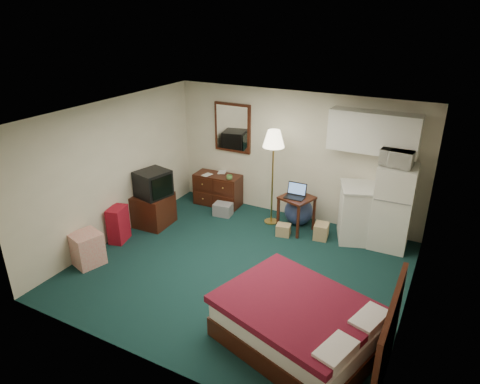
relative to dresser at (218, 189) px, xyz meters
The scene contains 25 objects.
floor 2.56m from the dresser, 51.35° to the right, with size 5.00×4.50×0.01m, color #10282A.
ceiling 3.33m from the dresser, 51.35° to the right, with size 5.00×4.50×0.01m, color beige.
walls 2.70m from the dresser, 51.35° to the right, with size 5.01×4.51×2.50m.
mirror 1.36m from the dresser, 45.82° to the left, with size 0.80×0.06×1.00m, color white, non-canonical shape.
upper_cabinets 3.44m from the dresser, ahead, with size 1.50×0.35×0.70m, color white, non-canonical shape.
headboard 5.10m from the dresser, 37.52° to the right, with size 0.06×1.56×1.00m, color #3A170E, non-canonical shape.
dresser is the anchor object (origin of this frame).
floor_lamp 1.50m from the dresser, 10.18° to the right, with size 0.40×0.40×1.86m, color tan, non-canonical shape.
desk 1.91m from the dresser, ahead, with size 0.53×0.53×0.68m, color #3A170E, non-canonical shape.
exercise_ball 1.85m from the dresser, ahead, with size 0.55×0.55×0.55m, color navy.
kitchen_counter 3.12m from the dresser, ahead, with size 0.91×0.69×1.00m, color white, non-canonical shape.
fridge 3.57m from the dresser, ahead, with size 0.62×0.62×1.50m, color silver, non-canonical shape.
bed 4.32m from the dresser, 45.97° to the right, with size 1.83×1.43×0.59m, color #480A1D, non-canonical shape.
tv_stand 1.52m from the dresser, 114.18° to the right, with size 0.61×0.67×0.61m, color #3A170E, non-canonical shape.
suitcase 2.32m from the dresser, 109.41° to the right, with size 0.25×0.40×0.65m, color maroon, non-canonical shape.
retail_box 3.09m from the dresser, 103.03° to the right, with size 0.44×0.44×0.55m, color beige, non-canonical shape.
file_bin 0.59m from the dresser, 49.09° to the right, with size 0.36×0.27×0.25m, color gray, non-canonical shape.
cardboard_box_a 1.89m from the dresser, 19.40° to the right, with size 0.25×0.21×0.21m, color olive, non-canonical shape.
cardboard_box_b 2.46m from the dresser, ahead, with size 0.24×0.29×0.29m, color olive, non-canonical shape.
laptop 1.95m from the dresser, 11.20° to the right, with size 0.36×0.29×0.25m, color black, non-canonical shape.
crt_tv 1.59m from the dresser, 112.58° to the right, with size 0.53×0.57×0.49m, color black, non-canonical shape.
microwave 3.75m from the dresser, ahead, with size 0.51×0.28×0.35m, color silver.
book_a 0.52m from the dresser, 156.63° to the right, with size 0.15×0.02×0.21m, color olive.
book_b 0.47m from the dresser, 114.92° to the left, with size 0.16×0.02×0.22m, color olive.
mug 0.54m from the dresser, 19.01° to the right, with size 0.12×0.10×0.12m, color #588B45.
Camera 1 is at (2.74, -5.18, 3.88)m, focal length 32.00 mm.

